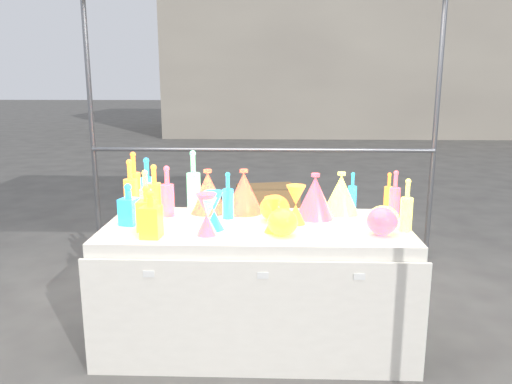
{
  "coord_description": "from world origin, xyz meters",
  "views": [
    {
      "loc": [
        0.1,
        -2.86,
        1.59
      ],
      "look_at": [
        0.0,
        0.0,
        0.95
      ],
      "focal_mm": 35.0,
      "sensor_mm": 36.0,
      "label": 1
    }
  ],
  "objects_px": {
    "display_table": "(256,284)",
    "decanter_0": "(147,208)",
    "cardboard_box_closed": "(267,207)",
    "bottle_0": "(155,190)",
    "hourglass_0": "(273,215)",
    "globe_0": "(283,224)",
    "lampshade_0": "(208,191)"
  },
  "relations": [
    {
      "from": "display_table",
      "to": "decanter_0",
      "type": "bearing_deg",
      "value": -168.58
    },
    {
      "from": "cardboard_box_closed",
      "to": "bottle_0",
      "type": "distance_m",
      "value": 2.47
    },
    {
      "from": "display_table",
      "to": "hourglass_0",
      "type": "relative_size",
      "value": 9.08
    },
    {
      "from": "display_table",
      "to": "cardboard_box_closed",
      "type": "height_order",
      "value": "display_table"
    },
    {
      "from": "hourglass_0",
      "to": "globe_0",
      "type": "xyz_separation_m",
      "value": [
        0.05,
        -0.06,
        -0.03
      ]
    },
    {
      "from": "hourglass_0",
      "to": "lampshade_0",
      "type": "xyz_separation_m",
      "value": [
        -0.42,
        0.42,
        0.04
      ]
    },
    {
      "from": "bottle_0",
      "to": "lampshade_0",
      "type": "height_order",
      "value": "bottle_0"
    },
    {
      "from": "cardboard_box_closed",
      "to": "bottle_0",
      "type": "height_order",
      "value": "bottle_0"
    },
    {
      "from": "globe_0",
      "to": "lampshade_0",
      "type": "height_order",
      "value": "lampshade_0"
    },
    {
      "from": "bottle_0",
      "to": "globe_0",
      "type": "distance_m",
      "value": 0.92
    },
    {
      "from": "display_table",
      "to": "hourglass_0",
      "type": "height_order",
      "value": "hourglass_0"
    },
    {
      "from": "bottle_0",
      "to": "decanter_0",
      "type": "height_order",
      "value": "bottle_0"
    },
    {
      "from": "hourglass_0",
      "to": "globe_0",
      "type": "bearing_deg",
      "value": -50.17
    },
    {
      "from": "bottle_0",
      "to": "hourglass_0",
      "type": "bearing_deg",
      "value": -25.48
    },
    {
      "from": "lampshade_0",
      "to": "cardboard_box_closed",
      "type": "bearing_deg",
      "value": 73.37
    },
    {
      "from": "display_table",
      "to": "bottle_0",
      "type": "height_order",
      "value": "bottle_0"
    },
    {
      "from": "cardboard_box_closed",
      "to": "globe_0",
      "type": "relative_size",
      "value": 3.68
    },
    {
      "from": "display_table",
      "to": "bottle_0",
      "type": "relative_size",
      "value": 5.65
    },
    {
      "from": "cardboard_box_closed",
      "to": "hourglass_0",
      "type": "xyz_separation_m",
      "value": [
        0.06,
        -2.63,
        0.62
      ]
    },
    {
      "from": "cardboard_box_closed",
      "to": "decanter_0",
      "type": "distance_m",
      "value": 2.78
    },
    {
      "from": "display_table",
      "to": "lampshade_0",
      "type": "distance_m",
      "value": 0.67
    },
    {
      "from": "hourglass_0",
      "to": "lampshade_0",
      "type": "bearing_deg",
      "value": 134.92
    },
    {
      "from": "display_table",
      "to": "globe_0",
      "type": "relative_size",
      "value": 10.76
    },
    {
      "from": "display_table",
      "to": "hourglass_0",
      "type": "xyz_separation_m",
      "value": [
        0.1,
        -0.14,
        0.48
      ]
    },
    {
      "from": "bottle_0",
      "to": "hourglass_0",
      "type": "height_order",
      "value": "bottle_0"
    },
    {
      "from": "hourglass_0",
      "to": "cardboard_box_closed",
      "type": "bearing_deg",
      "value": 91.26
    },
    {
      "from": "globe_0",
      "to": "lampshade_0",
      "type": "bearing_deg",
      "value": 134.31
    },
    {
      "from": "decanter_0",
      "to": "hourglass_0",
      "type": "xyz_separation_m",
      "value": [
        0.72,
        -0.01,
        -0.03
      ]
    },
    {
      "from": "display_table",
      "to": "hourglass_0",
      "type": "distance_m",
      "value": 0.51
    },
    {
      "from": "lampshade_0",
      "to": "display_table",
      "type": "bearing_deg",
      "value": -49.18
    },
    {
      "from": "decanter_0",
      "to": "display_table",
      "type": "bearing_deg",
      "value": 11.2
    },
    {
      "from": "cardboard_box_closed",
      "to": "hourglass_0",
      "type": "distance_m",
      "value": 2.7
    }
  ]
}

